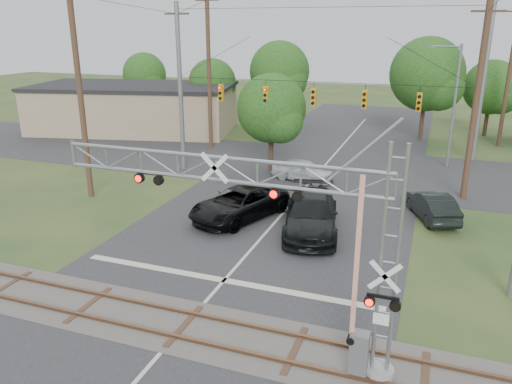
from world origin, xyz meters
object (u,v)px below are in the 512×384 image
(car_dark, at_px, (311,214))
(streetlight, at_px, (452,100))
(crossing_gantry, at_px, (279,226))
(commercial_building, at_px, (135,107))
(sedan_silver, at_px, (303,170))
(pickup_black, at_px, (239,204))
(traffic_signal_span, at_px, (328,96))

(car_dark, bearing_deg, streetlight, 55.20)
(crossing_gantry, bearing_deg, commercial_building, 129.46)
(car_dark, bearing_deg, sedan_silver, 95.30)
(car_dark, xyz_separation_m, sedan_silver, (-2.65, 8.36, -0.21))
(sedan_silver, distance_m, streetlight, 12.10)
(pickup_black, bearing_deg, sedan_silver, 100.97)
(crossing_gantry, height_order, sedan_silver, crossing_gantry)
(crossing_gantry, relative_size, commercial_building, 0.52)
(crossing_gantry, xyz_separation_m, pickup_black, (-5.55, 10.63, -3.59))
(commercial_building, xyz_separation_m, streetlight, (29.11, -3.98, 2.65))
(traffic_signal_span, distance_m, commercial_building, 24.58)
(commercial_building, bearing_deg, crossing_gantry, -63.26)
(traffic_signal_span, distance_m, streetlight, 10.34)
(sedan_silver, bearing_deg, pickup_black, -177.68)
(streetlight, bearing_deg, crossing_gantry, -100.84)
(sedan_silver, relative_size, commercial_building, 0.20)
(traffic_signal_span, relative_size, streetlight, 2.20)
(commercial_building, bearing_deg, streetlight, -20.50)
(crossing_gantry, bearing_deg, pickup_black, 117.56)
(traffic_signal_span, bearing_deg, pickup_black, -111.02)
(crossing_gantry, height_order, traffic_signal_span, traffic_signal_span)
(sedan_silver, bearing_deg, traffic_signal_span, -84.04)
(sedan_silver, xyz_separation_m, commercial_building, (-20.13, 10.91, 1.53))
(car_dark, height_order, commercial_building, commercial_building)
(pickup_black, xyz_separation_m, commercial_building, (-18.69, 18.81, 1.43))
(pickup_black, xyz_separation_m, sedan_silver, (1.44, 7.91, -0.11))
(car_dark, relative_size, commercial_building, 0.31)
(commercial_building, distance_m, streetlight, 29.50)
(traffic_signal_span, bearing_deg, car_dark, -82.23)
(commercial_building, relative_size, streetlight, 2.39)
(crossing_gantry, bearing_deg, car_dark, 98.19)
(crossing_gantry, distance_m, commercial_building, 38.20)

